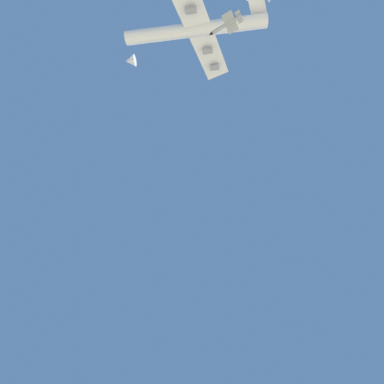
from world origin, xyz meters
name	(u,v)px	position (x,y,z in m)	size (l,w,h in m)	color
carrier_jet	(198,29)	(1.72, 33.06, 152.27)	(64.36, 58.67, 23.88)	white
chase_jet_lead	(227,24)	(-7.16, 43.34, 133.81)	(12.42, 13.22, 4.00)	#999EA3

